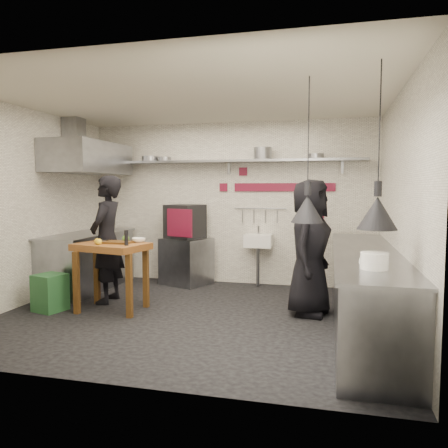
% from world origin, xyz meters
% --- Properties ---
extents(floor, '(5.00, 5.00, 0.00)m').
position_xyz_m(floor, '(0.00, 0.00, 0.00)').
color(floor, black).
rests_on(floor, ground).
extents(ceiling, '(5.00, 5.00, 0.00)m').
position_xyz_m(ceiling, '(0.00, 0.00, 2.80)').
color(ceiling, beige).
rests_on(ceiling, floor).
extents(wall_back, '(5.00, 0.04, 2.80)m').
position_xyz_m(wall_back, '(0.00, 2.10, 1.40)').
color(wall_back, white).
rests_on(wall_back, floor).
extents(wall_front, '(5.00, 0.04, 2.80)m').
position_xyz_m(wall_front, '(0.00, -2.10, 1.40)').
color(wall_front, white).
rests_on(wall_front, floor).
extents(wall_left, '(0.04, 4.20, 2.80)m').
position_xyz_m(wall_left, '(-2.50, 0.00, 1.40)').
color(wall_left, white).
rests_on(wall_left, floor).
extents(wall_right, '(0.04, 4.20, 2.80)m').
position_xyz_m(wall_right, '(2.50, 0.00, 1.40)').
color(wall_right, white).
rests_on(wall_right, floor).
extents(red_band_horiz, '(1.70, 0.02, 0.14)m').
position_xyz_m(red_band_horiz, '(0.95, 2.08, 1.68)').
color(red_band_horiz, maroon).
rests_on(red_band_horiz, wall_back).
extents(red_band_vert, '(0.14, 0.02, 1.10)m').
position_xyz_m(red_band_vert, '(1.55, 2.08, 1.20)').
color(red_band_vert, maroon).
rests_on(red_band_vert, wall_back).
extents(red_tile_a, '(0.14, 0.02, 0.14)m').
position_xyz_m(red_tile_a, '(0.25, 2.08, 1.95)').
color(red_tile_a, maroon).
rests_on(red_tile_a, wall_back).
extents(red_tile_b, '(0.14, 0.02, 0.14)m').
position_xyz_m(red_tile_b, '(-0.10, 2.08, 1.68)').
color(red_tile_b, maroon).
rests_on(red_tile_b, wall_back).
extents(back_shelf, '(4.60, 0.34, 0.04)m').
position_xyz_m(back_shelf, '(0.00, 1.92, 2.12)').
color(back_shelf, slate).
rests_on(back_shelf, wall_back).
extents(shelf_bracket_left, '(0.04, 0.06, 0.24)m').
position_xyz_m(shelf_bracket_left, '(-1.90, 2.07, 2.02)').
color(shelf_bracket_left, slate).
rests_on(shelf_bracket_left, wall_back).
extents(shelf_bracket_mid, '(0.04, 0.06, 0.24)m').
position_xyz_m(shelf_bracket_mid, '(0.00, 2.07, 2.02)').
color(shelf_bracket_mid, slate).
rests_on(shelf_bracket_mid, wall_back).
extents(shelf_bracket_right, '(0.04, 0.06, 0.24)m').
position_xyz_m(shelf_bracket_right, '(1.90, 2.07, 2.02)').
color(shelf_bracket_right, slate).
rests_on(shelf_bracket_right, wall_back).
extents(pan_far_left, '(0.37, 0.37, 0.09)m').
position_xyz_m(pan_far_left, '(-1.40, 1.92, 2.19)').
color(pan_far_left, slate).
rests_on(pan_far_left, back_shelf).
extents(pan_mid_left, '(0.26, 0.26, 0.07)m').
position_xyz_m(pan_mid_left, '(-1.13, 1.92, 2.18)').
color(pan_mid_left, slate).
rests_on(pan_mid_left, back_shelf).
extents(stock_pot, '(0.33, 0.33, 0.20)m').
position_xyz_m(stock_pot, '(0.61, 1.92, 2.24)').
color(stock_pot, slate).
rests_on(stock_pot, back_shelf).
extents(pan_right, '(0.33, 0.33, 0.08)m').
position_xyz_m(pan_right, '(1.48, 1.92, 2.18)').
color(pan_right, slate).
rests_on(pan_right, back_shelf).
extents(oven_stand, '(0.92, 0.89, 0.80)m').
position_xyz_m(oven_stand, '(-0.69, 1.79, 0.40)').
color(oven_stand, slate).
rests_on(oven_stand, floor).
extents(combi_oven, '(0.71, 0.69, 0.58)m').
position_xyz_m(combi_oven, '(-0.72, 1.82, 1.09)').
color(combi_oven, black).
rests_on(combi_oven, oven_stand).
extents(oven_door, '(0.50, 0.23, 0.46)m').
position_xyz_m(oven_door, '(-0.70, 1.49, 1.09)').
color(oven_door, maroon).
rests_on(oven_door, combi_oven).
extents(oven_glass, '(0.31, 0.14, 0.34)m').
position_xyz_m(oven_glass, '(-0.74, 1.50, 1.09)').
color(oven_glass, black).
rests_on(oven_glass, oven_door).
extents(hand_sink, '(0.46, 0.34, 0.22)m').
position_xyz_m(hand_sink, '(0.55, 1.92, 0.78)').
color(hand_sink, white).
rests_on(hand_sink, wall_back).
extents(sink_tap, '(0.03, 0.03, 0.14)m').
position_xyz_m(sink_tap, '(0.55, 1.92, 0.96)').
color(sink_tap, slate).
rests_on(sink_tap, hand_sink).
extents(sink_drain, '(0.06, 0.06, 0.66)m').
position_xyz_m(sink_drain, '(0.55, 1.88, 0.34)').
color(sink_drain, slate).
rests_on(sink_drain, floor).
extents(utensil_rail, '(0.90, 0.02, 0.02)m').
position_xyz_m(utensil_rail, '(0.55, 2.06, 1.32)').
color(utensil_rail, slate).
rests_on(utensil_rail, wall_back).
extents(counter_right, '(0.70, 3.80, 0.90)m').
position_xyz_m(counter_right, '(2.15, 0.00, 0.45)').
color(counter_right, slate).
rests_on(counter_right, floor).
extents(counter_right_top, '(0.76, 3.90, 0.03)m').
position_xyz_m(counter_right_top, '(2.15, 0.00, 0.92)').
color(counter_right_top, slate).
rests_on(counter_right_top, counter_right).
extents(plate_stack, '(0.26, 0.26, 0.15)m').
position_xyz_m(plate_stack, '(2.12, -1.24, 1.01)').
color(plate_stack, white).
rests_on(plate_stack, counter_right_top).
extents(small_bowl_right, '(0.19, 0.19, 0.05)m').
position_xyz_m(small_bowl_right, '(2.10, -0.94, 0.96)').
color(small_bowl_right, white).
rests_on(small_bowl_right, counter_right_top).
extents(counter_left, '(0.70, 1.90, 0.90)m').
position_xyz_m(counter_left, '(-2.15, 1.05, 0.45)').
color(counter_left, slate).
rests_on(counter_left, floor).
extents(counter_left_top, '(0.76, 2.00, 0.03)m').
position_xyz_m(counter_left_top, '(-2.15, 1.05, 0.92)').
color(counter_left_top, slate).
rests_on(counter_left_top, counter_left).
extents(extractor_hood, '(0.78, 1.60, 0.50)m').
position_xyz_m(extractor_hood, '(-2.10, 1.05, 2.15)').
color(extractor_hood, slate).
rests_on(extractor_hood, ceiling).
extents(hood_duct, '(0.28, 0.28, 0.50)m').
position_xyz_m(hood_duct, '(-2.35, 1.05, 2.55)').
color(hood_duct, slate).
rests_on(hood_duct, ceiling).
extents(green_bin, '(0.44, 0.44, 0.50)m').
position_xyz_m(green_bin, '(-1.95, -0.25, 0.25)').
color(green_bin, '#265D2F').
rests_on(green_bin, floor).
extents(prep_table, '(1.03, 0.82, 0.92)m').
position_xyz_m(prep_table, '(-1.14, -0.03, 0.46)').
color(prep_table, '#935A29').
rests_on(prep_table, floor).
extents(cutting_board, '(0.37, 0.27, 0.02)m').
position_xyz_m(cutting_board, '(-1.05, 0.01, 0.93)').
color(cutting_board, '#543313').
rests_on(cutting_board, prep_table).
extents(pepper_mill, '(0.06, 0.06, 0.20)m').
position_xyz_m(pepper_mill, '(-0.84, -0.19, 1.02)').
color(pepper_mill, black).
rests_on(pepper_mill, prep_table).
extents(lemon_a, '(0.09, 0.09, 0.08)m').
position_xyz_m(lemon_a, '(-1.28, -0.15, 0.96)').
color(lemon_a, gold).
rests_on(lemon_a, prep_table).
extents(lemon_b, '(0.09, 0.09, 0.08)m').
position_xyz_m(lemon_b, '(-1.23, -0.19, 0.96)').
color(lemon_b, gold).
rests_on(lemon_b, prep_table).
extents(veg_ball, '(0.11, 0.11, 0.10)m').
position_xyz_m(veg_ball, '(-1.01, 0.14, 0.97)').
color(veg_ball, '#548D2E').
rests_on(veg_ball, prep_table).
extents(steel_tray, '(0.17, 0.12, 0.03)m').
position_xyz_m(steel_tray, '(-1.34, 0.09, 0.94)').
color(steel_tray, slate).
rests_on(steel_tray, prep_table).
extents(bowl, '(0.20, 0.20, 0.06)m').
position_xyz_m(bowl, '(-0.83, 0.17, 0.95)').
color(bowl, white).
rests_on(bowl, prep_table).
extents(heat_lamp_near, '(0.41, 0.41, 1.50)m').
position_xyz_m(heat_lamp_near, '(1.49, -0.72, 2.05)').
color(heat_lamp_near, black).
rests_on(heat_lamp_near, ceiling).
extents(heat_lamp_far, '(0.41, 0.41, 1.51)m').
position_xyz_m(heat_lamp_far, '(2.14, -1.17, 2.04)').
color(heat_lamp_far, black).
rests_on(heat_lamp_far, ceiling).
extents(chef_left, '(0.50, 0.71, 1.85)m').
position_xyz_m(chef_left, '(-1.42, 0.36, 0.92)').
color(chef_left, black).
rests_on(chef_left, floor).
extents(chef_right, '(0.75, 0.98, 1.78)m').
position_xyz_m(chef_right, '(1.47, 0.42, 0.89)').
color(chef_right, black).
rests_on(chef_right, floor).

